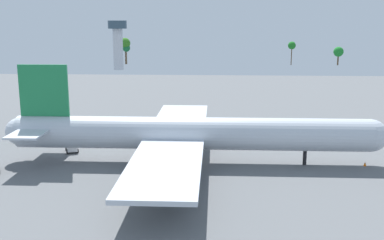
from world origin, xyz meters
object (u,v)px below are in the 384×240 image
at_px(cargo_airplane, 189,134).
at_px(safety_cone_nose, 365,164).
at_px(control_tower, 118,39).
at_px(pushback_tractor, 72,146).
at_px(cargo_loader, 25,137).

distance_m(cargo_airplane, safety_cone_nose, 33.39).
distance_m(safety_cone_nose, control_tower, 187.16).
relative_size(cargo_airplane, pushback_tractor, 15.99).
height_order(cargo_airplane, safety_cone_nose, cargo_airplane).
relative_size(cargo_loader, pushback_tractor, 0.98).
relative_size(cargo_airplane, cargo_loader, 16.28).
bearing_deg(cargo_airplane, control_tower, 106.02).
relative_size(cargo_airplane, control_tower, 2.74).
bearing_deg(safety_cone_nose, cargo_loader, 168.48).
height_order(cargo_airplane, pushback_tractor, cargo_airplane).
distance_m(cargo_loader, pushback_tractor, 14.81).
height_order(pushback_tractor, control_tower, control_tower).
relative_size(pushback_tractor, safety_cone_nose, 5.57).
distance_m(cargo_loader, control_tower, 154.62).
bearing_deg(pushback_tractor, safety_cone_nose, -6.98).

